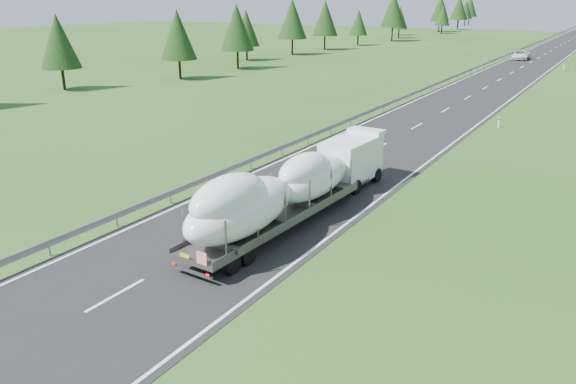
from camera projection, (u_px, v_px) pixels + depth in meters
The scene contains 7 objects.
ground at pixel (247, 222), 29.34m from camera, with size 400.00×400.00×0.00m, color #254A18.
road_surface at pixel (539, 57), 110.29m from camera, with size 10.00×400.00×0.02m, color black.
guardrail at pixel (511, 53), 112.63m from camera, with size 0.10×400.00×0.76m.
highway_sign at pixel (570, 59), 90.00m from camera, with size 0.08×0.90×2.60m.
tree_line_left at pixel (367, 16), 141.92m from camera, with size 14.83×273.98×12.64m.
boat_truck at pixel (289, 186), 28.33m from camera, with size 3.17×17.62×3.89m.
distant_van at pixel (521, 55), 106.24m from camera, with size 2.81×6.10×1.70m, color white.
Camera 1 is at (15.87, -22.22, 11.07)m, focal length 35.00 mm.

